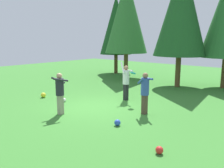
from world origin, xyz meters
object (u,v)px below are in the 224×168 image
person_catcher (145,90)px  ball_red (159,150)px  ball_yellow (43,95)px  tree_center (181,9)px  frisbee (133,73)px  person_thrower (126,80)px  ball_blue (117,123)px  person_bystander (60,90)px  tree_left (126,15)px  tree_far_left (116,25)px  ball_white (64,100)px

person_catcher → ball_red: person_catcher is taller
ball_yellow → tree_center: bearing=61.1°
frisbee → tree_center: bearing=91.9°
person_thrower → ball_red: person_thrower is taller
person_thrower → frisbee: (0.64, -0.29, 0.42)m
frisbee → ball_blue: size_ratio=1.17×
ball_blue → person_catcher: bearing=90.6°
person_bystander → frisbee: bearing=-0.0°
person_bystander → ball_red: person_bystander is taller
ball_blue → ball_yellow: ball_yellow is taller
frisbee → tree_left: 8.47m
ball_red → tree_far_left: 16.23m
ball_white → tree_far_left: tree_far_left is taller
ball_blue → ball_white: size_ratio=1.17×
person_thrower → tree_far_left: tree_far_left is taller
tree_center → frisbee: bearing=-88.1°
ball_yellow → ball_red: ball_yellow is taller
ball_red → ball_white: ball_red is taller
tree_left → person_bystander: bearing=-68.6°
person_catcher → tree_far_left: bearing=-7.3°
ball_blue → tree_center: (-1.55, 8.18, 4.88)m
person_bystander → tree_center: size_ratio=0.22×
person_bystander → ball_blue: size_ratio=7.54×
ball_yellow → tree_left: tree_left is taller
tree_left → frisbee: bearing=-50.2°
ball_red → tree_far_left: (-10.90, 11.26, 4.21)m
person_thrower → tree_center: 6.40m
ball_blue → tree_far_left: tree_far_left is taller
tree_left → person_thrower: bearing=-52.7°
ball_yellow → tree_far_left: size_ratio=0.04×
tree_far_left → ball_red: bearing=-45.9°
ball_red → ball_white: bearing=165.0°
ball_red → tree_left: size_ratio=0.03×
tree_center → tree_far_left: bearing=163.0°
person_bystander → ball_yellow: size_ratio=6.45×
ball_blue → tree_left: (-6.32, 8.78, 4.86)m
ball_red → tree_left: (-8.54, 9.68, 4.87)m
ball_red → ball_yellow: bearing=169.0°
frisbee → ball_yellow: size_ratio=1.00×
person_thrower → ball_yellow: size_ratio=7.31×
person_bystander → frisbee: 3.62m
tree_center → ball_red: bearing=-67.4°
person_bystander → tree_far_left: bearing=50.2°
ball_blue → tree_left: 11.86m
tree_left → tree_far_left: tree_left is taller
ball_blue → tree_left: bearing=125.7°
person_catcher → frisbee: 1.76m
person_thrower → ball_red: (4.24, -4.04, -0.97)m
frisbee → ball_yellow: (-4.34, -2.20, -1.36)m
frisbee → tree_far_left: tree_far_left is taller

